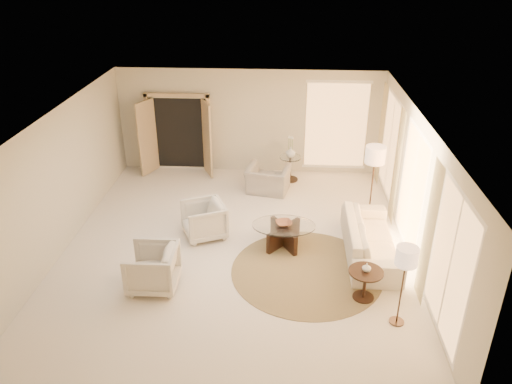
# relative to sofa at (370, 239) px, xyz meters

# --- Properties ---
(room) EXTENTS (7.04, 8.04, 2.83)m
(room) POSITION_rel_sofa_xyz_m (-2.73, 0.06, 1.04)
(room) COLOR silver
(room) RESTS_ON ground
(windows_right) EXTENTS (0.10, 6.40, 2.40)m
(windows_right) POSITION_rel_sofa_xyz_m (0.72, 0.16, 0.99)
(windows_right) COLOR #F1AC60
(windows_right) RESTS_ON room
(window_back_corner) EXTENTS (1.70, 0.10, 2.40)m
(window_back_corner) POSITION_rel_sofa_xyz_m (-0.43, 4.01, 0.99)
(window_back_corner) COLOR #F1AC60
(window_back_corner) RESTS_ON room
(curtains_right) EXTENTS (0.06, 5.20, 2.60)m
(curtains_right) POSITION_rel_sofa_xyz_m (0.67, 1.06, 0.94)
(curtains_right) COLOR tan
(curtains_right) RESTS_ON room
(french_doors) EXTENTS (1.95, 0.66, 2.16)m
(french_doors) POSITION_rel_sofa_xyz_m (-4.63, 3.88, 0.71)
(french_doors) COLOR tan
(french_doors) RESTS_ON room
(area_rug) EXTENTS (3.43, 3.43, 0.01)m
(area_rug) POSITION_rel_sofa_xyz_m (-1.28, -0.70, -0.35)
(area_rug) COLOR #493A21
(area_rug) RESTS_ON room
(sofa) EXTENTS (0.97, 2.45, 0.71)m
(sofa) POSITION_rel_sofa_xyz_m (0.00, 0.00, 0.00)
(sofa) COLOR beige
(sofa) RESTS_ON room
(armchair_left) EXTENTS (1.05, 1.07, 0.86)m
(armchair_left) POSITION_rel_sofa_xyz_m (-3.44, 0.49, 0.07)
(armchair_left) COLOR beige
(armchair_left) RESTS_ON room
(armchair_right) EXTENTS (0.82, 0.88, 0.89)m
(armchair_right) POSITION_rel_sofa_xyz_m (-4.09, -1.35, 0.09)
(armchair_right) COLOR beige
(armchair_right) RESTS_ON room
(accent_chair) EXTENTS (1.15, 0.86, 0.90)m
(accent_chair) POSITION_rel_sofa_xyz_m (-2.17, 2.72, 0.09)
(accent_chair) COLOR #9B958C
(accent_chair) RESTS_ON room
(coffee_table) EXTENTS (1.40, 1.40, 0.48)m
(coffee_table) POSITION_rel_sofa_xyz_m (-1.74, 0.22, -0.06)
(coffee_table) COLOR black
(coffee_table) RESTS_ON room
(end_table) EXTENTS (0.61, 0.61, 0.57)m
(end_table) POSITION_rel_sofa_xyz_m (-0.30, -1.44, 0.04)
(end_table) COLOR black
(end_table) RESTS_ON room
(side_table) EXTENTS (0.57, 0.57, 0.66)m
(side_table) POSITION_rel_sofa_xyz_m (-1.61, 3.46, 0.04)
(side_table) COLOR #2F231C
(side_table) RESTS_ON room
(floor_lamp_near) EXTENTS (0.44, 0.44, 1.80)m
(floor_lamp_near) POSITION_rel_sofa_xyz_m (0.17, 1.37, 1.18)
(floor_lamp_near) COLOR #2F231C
(floor_lamp_near) RESTS_ON room
(floor_lamp_far) EXTENTS (0.35, 0.35, 1.46)m
(floor_lamp_far) POSITION_rel_sofa_xyz_m (0.17, -2.05, 0.89)
(floor_lamp_far) COLOR #2F231C
(floor_lamp_far) RESTS_ON room
(bowl) EXTENTS (0.41, 0.41, 0.08)m
(bowl) POSITION_rel_sofa_xyz_m (-1.74, 0.22, 0.16)
(bowl) COLOR brown
(bowl) RESTS_ON coffee_table
(end_vase) EXTENTS (0.20, 0.20, 0.16)m
(end_vase) POSITION_rel_sofa_xyz_m (-0.30, -1.44, 0.29)
(end_vase) COLOR silver
(end_vase) RESTS_ON end_table
(side_vase) EXTENTS (0.28, 0.28, 0.27)m
(side_vase) POSITION_rel_sofa_xyz_m (-1.61, 3.46, 0.44)
(side_vase) COLOR silver
(side_vase) RESTS_ON side_table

